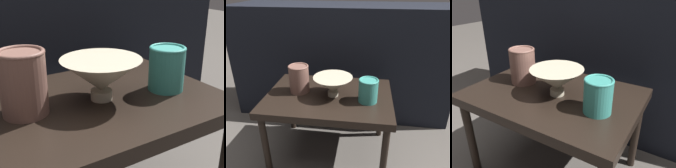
% 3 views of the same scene
% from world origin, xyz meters
% --- Properties ---
extents(ground_plane, '(8.00, 8.00, 0.00)m').
position_xyz_m(ground_plane, '(0.00, 0.00, 0.00)').
color(ground_plane, '#4C4742').
extents(table, '(0.71, 0.50, 0.42)m').
position_xyz_m(table, '(0.00, 0.00, 0.38)').
color(table, black).
rests_on(table, ground_plane).
extents(couch_backdrop, '(1.64, 0.50, 0.85)m').
position_xyz_m(couch_backdrop, '(0.00, 0.59, 0.43)').
color(couch_backdrop, black).
rests_on(couch_backdrop, ground_plane).
extents(bowl, '(0.22, 0.22, 0.11)m').
position_xyz_m(bowl, '(0.03, -0.01, 0.49)').
color(bowl, '#B2A88E').
rests_on(bowl, table).
extents(vase_textured_left, '(0.11, 0.11, 0.16)m').
position_xyz_m(vase_textured_left, '(-0.17, 0.01, 0.50)').
color(vase_textured_left, brown).
rests_on(vase_textured_left, table).
extents(vase_colorful_right, '(0.10, 0.10, 0.13)m').
position_xyz_m(vase_colorful_right, '(0.22, -0.05, 0.49)').
color(vase_colorful_right, teal).
rests_on(vase_colorful_right, table).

